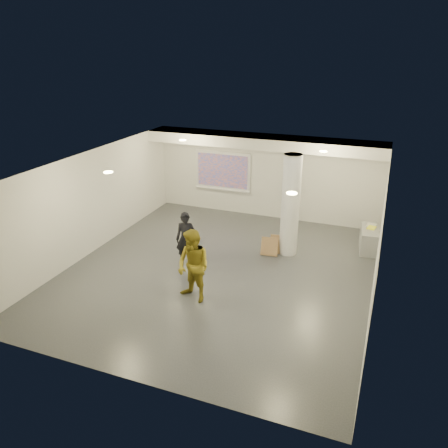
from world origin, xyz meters
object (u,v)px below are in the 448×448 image
at_px(woman, 186,239).
at_px(man, 193,266).
at_px(credenza, 369,239).
at_px(column, 290,206).
at_px(projection_screen, 223,171).

relative_size(woman, man, 0.86).
distance_m(credenza, woman, 5.52).
distance_m(column, woman, 3.13).
bearing_deg(credenza, column, -159.70).
distance_m(projection_screen, man, 6.23).
xyz_separation_m(projection_screen, credenza, (5.32, -1.57, -1.18)).
xyz_separation_m(column, projection_screen, (-3.10, 2.65, 0.03)).
bearing_deg(woman, projection_screen, 83.80).
xyz_separation_m(woman, man, (0.97, -1.60, 0.13)).
bearing_deg(projection_screen, column, -40.56).
bearing_deg(column, credenza, 26.02).
height_order(projection_screen, credenza, projection_screen).
xyz_separation_m(column, man, (-1.53, -3.34, -0.59)).
bearing_deg(man, projection_screen, 125.18).
height_order(woman, man, man).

